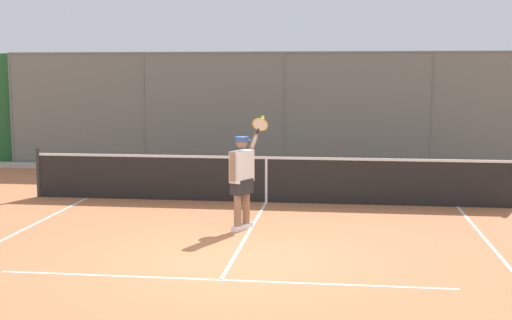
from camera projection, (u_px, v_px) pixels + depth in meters
name	position (u px, v px, depth m)	size (l,w,h in m)	color
ground_plane	(232.00, 260.00, 9.77)	(60.00, 60.00, 0.00)	#B76B42
court_line_markings	(217.00, 286.00, 8.58)	(7.82, 9.80, 0.01)	white
fence_backdrop	(286.00, 112.00, 18.89)	(18.58, 1.37, 3.24)	slate
tennis_net	(266.00, 179.00, 14.07)	(10.05, 0.09, 1.07)	#2D2D2D
tennis_player	(242.00, 176.00, 11.58)	(0.57, 1.33, 1.91)	silver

